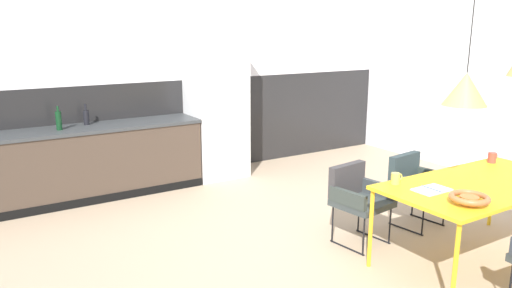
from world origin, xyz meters
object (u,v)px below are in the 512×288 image
Objects in this scene: armchair_facing_counter at (357,193)px; fruit_bowl at (469,198)px; mug_white_ceramic at (396,178)px; bottle_oil_tall at (86,117)px; armchair_by_stool at (414,180)px; pendant_lamp_over_table_near at (466,89)px; bottle_wine_green at (59,120)px; dining_table at (481,187)px; open_book at (432,190)px; mug_wide_latte at (492,158)px; refrigerator_column at (216,106)px.

fruit_bowl reaches higher than armchair_facing_counter.
bottle_oil_tall is (-1.82, 3.33, 0.20)m from mug_white_ceramic.
pendant_lamp_over_table_near is (-0.58, -0.91, 1.10)m from armchair_by_stool.
armchair_facing_counter is 2.69× the size of bottle_wine_green.
fruit_bowl is (-0.58, -0.28, 0.09)m from dining_table.
bottle_wine_green reaches higher than bottle_oil_tall.
armchair_facing_counter is 2.51× the size of fruit_bowl.
mug_white_ceramic is 0.43× the size of bottle_wine_green.
fruit_bowl is at bearing -95.26° from open_book.
mug_white_ceramic is at bearing 151.20° from dining_table.
mug_wide_latte is 4.62m from bottle_oil_tall.
bottle_wine_green is 4.36m from pendant_lamp_over_table_near.
mug_white_ceramic is at bearing 76.51° from armchair_facing_counter.
mug_white_ceramic reaches higher than open_book.
mug_wide_latte is at bearing -46.72° from bottle_oil_tall.
armchair_by_stool is 2.47× the size of fruit_bowl.
armchair_facing_counter is at bearing -50.17° from bottle_wine_green.
mug_white_ceramic reaches higher than fruit_bowl.
dining_table is 7.09× the size of bottle_oil_tall.
refrigerator_column is 2.08m from bottle_wine_green.
fruit_bowl is 4.42m from bottle_oil_tall.
refrigerator_column is at bearing 101.96° from dining_table.
fruit_bowl is at bearing -127.93° from pendant_lamp_over_table_near.
refrigerator_column is 2.89m from armchair_by_stool.
mug_wide_latte is at bearing 26.37° from fruit_bowl.
fruit_bowl is at bearing -64.39° from bottle_oil_tall.
armchair_by_stool is 1.07m from mug_white_ceramic.
open_book is at bearing -86.57° from refrigerator_column.
refrigerator_column reaches higher than bottle_oil_tall.
armchair_facing_counter is at bearing 84.23° from mug_white_ceramic.
bottle_wine_green is (-2.25, 3.83, 0.22)m from fruit_bowl.
armchair_by_stool is 2.50× the size of open_book.
pendant_lamp_over_table_near is at bearing -55.23° from bottle_wine_green.
mug_wide_latte is at bearing 18.48° from pendant_lamp_over_table_near.
mug_wide_latte is 1.34m from mug_white_ceramic.
bottle_oil_tall is at bearing 118.64° from mug_white_ceramic.
dining_table is 1.10m from armchair_facing_counter.
bottle_oil_tall is 4.31m from pendant_lamp_over_table_near.
dining_table is 0.95m from armchair_by_stool.
mug_white_ceramic is at bearing 178.85° from mug_wide_latte.
bottle_oil_tall is (-2.49, 3.70, 0.29)m from dining_table.
mug_wide_latte is at bearing 11.73° from open_book.
bottle_oil_tall reaches higher than mug_white_ceramic.
open_book reaches higher than armchair_by_stool.
fruit_bowl is (0.18, -3.86, -0.21)m from refrigerator_column.
open_book is 1.06× the size of bottle_wine_green.
refrigerator_column is 3.67m from dining_table.
mug_wide_latte reaches higher than open_book.
open_book is 4.15m from bottle_wine_green.
dining_table is at bearing -28.80° from mug_white_ceramic.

